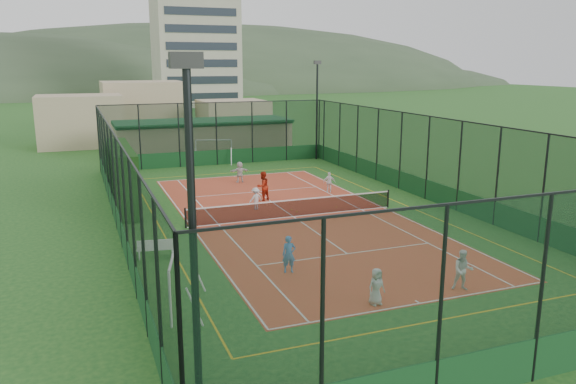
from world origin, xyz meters
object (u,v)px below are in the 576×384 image
object	(u,v)px
clubhouse	(203,138)
child_near_right	(463,270)
white_bench	(156,248)
coach	(263,186)
floodlight_ne	(317,111)
futsal_goal_far	(214,152)
futsal_goal_near	(174,283)
child_near_left	(376,287)
child_far_left	(256,199)
child_far_back	(240,172)
child_far_right	(329,182)
apartment_tower	(194,25)
floodlight_sw	(194,268)
child_near_mid	(289,254)

from	to	relation	value
clubhouse	child_near_right	distance (m)	33.49
white_bench	coach	distance (m)	10.97
floodlight_ne	white_bench	xyz separation A→B (m)	(-16.40, -20.55, -3.69)
floodlight_ne	futsal_goal_far	distance (m)	9.32
futsal_goal_near	futsal_goal_far	distance (m)	28.10
white_bench	child_near_left	distance (m)	9.80
clubhouse	child_far_left	world-z (taller)	clubhouse
child_far_back	child_far_right	bearing A→B (deg)	132.85
floodlight_ne	coach	xyz separation A→B (m)	(-8.97, -12.50, -3.24)
apartment_tower	child_far_right	size ratio (longest dim) A/B	23.17
white_bench	child_near_left	bearing A→B (deg)	-40.90
futsal_goal_far	child_near_left	bearing A→B (deg)	-75.70
futsal_goal_far	child_near_left	distance (m)	29.13
apartment_tower	child_near_left	size ratio (longest dim) A/B	23.21
floodlight_sw	child_near_right	xyz separation A→B (m)	(10.71, 5.19, -3.36)
coach	child_far_left	bearing A→B (deg)	35.68
floodlight_ne	child_near_mid	size ratio (longest dim) A/B	5.61
floodlight_sw	futsal_goal_near	xyz separation A→B (m)	(0.68, 7.29, -3.21)
floodlight_sw	white_bench	size ratio (longest dim) A/B	5.33
child_far_left	child_near_left	bearing A→B (deg)	74.54
child_near_left	child_far_back	distance (m)	21.11
child_far_back	child_near_right	bearing A→B (deg)	97.16
clubhouse	child_far_left	xyz separation A→B (m)	(-1.41, -19.78, -0.94)
floodlight_ne	child_far_back	world-z (taller)	floodlight_ne
futsal_goal_far	child_far_back	world-z (taller)	futsal_goal_far
futsal_goal_far	child_far_left	xyz separation A→B (m)	(-1.31, -15.47, -0.33)
futsal_goal_near	futsal_goal_far	world-z (taller)	futsal_goal_far
futsal_goal_far	coach	world-z (taller)	futsal_goal_far
futsal_goal_near	child_near_mid	world-z (taller)	futsal_goal_near
floodlight_ne	child_far_right	xyz separation A→B (m)	(-4.32, -11.92, -3.47)
futsal_goal_near	child_far_back	xyz separation A→B (m)	(7.72, 18.98, -0.19)
child_near_mid	coach	xyz separation A→B (m)	(2.77, 11.62, 0.14)
floodlight_ne	child_near_right	bearing A→B (deg)	-103.05
white_bench	coach	size ratio (longest dim) A/B	0.88
child_near_mid	child_far_left	bearing A→B (deg)	91.70
futsal_goal_far	clubhouse	bearing A→B (deg)	105.63
child_near_left	child_near_right	size ratio (longest dim) A/B	0.86
white_bench	futsal_goal_far	distance (m)	22.97
futsal_goal_far	child_near_left	size ratio (longest dim) A/B	2.31
floodlight_sw	clubhouse	world-z (taller)	floodlight_sw
clubhouse	child_near_mid	xyz separation A→B (m)	(-3.14, -29.52, -0.83)
futsal_goal_near	child_far_back	bearing A→B (deg)	-8.07
futsal_goal_near	futsal_goal_far	size ratio (longest dim) A/B	0.96
floodlight_ne	child_far_left	xyz separation A→B (m)	(-10.01, -14.38, -3.49)
white_bench	child_far_right	world-z (taller)	child_far_right
clubhouse	child_near_left	xyz separation A→B (m)	(-1.45, -33.41, -0.92)
child_far_left	white_bench	bearing A→B (deg)	28.69
child_near_right	clubhouse	bearing A→B (deg)	121.81
clubhouse	futsal_goal_near	distance (m)	32.30
floodlight_sw	child_near_left	size ratio (longest dim) A/B	6.38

